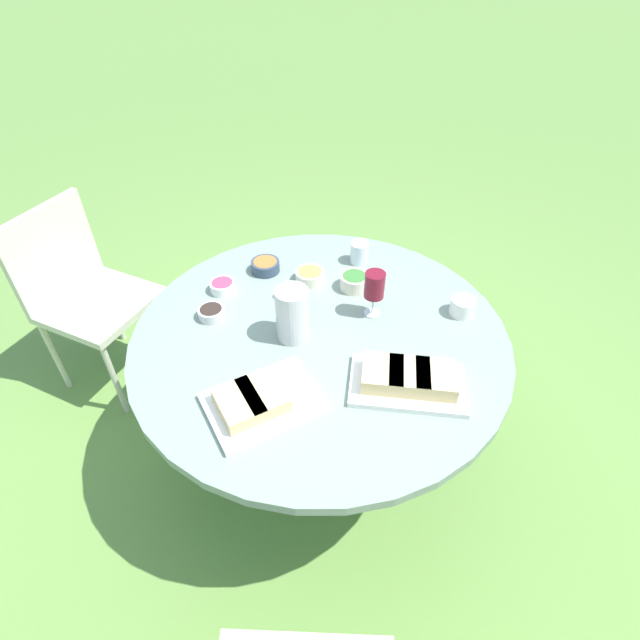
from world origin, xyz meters
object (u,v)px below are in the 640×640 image
(water_pitcher, at_px, (292,314))
(wine_glass, at_px, (374,286))
(dining_table, at_px, (320,352))
(chair_near_left, at_px, (82,287))

(water_pitcher, distance_m, wine_glass, 0.31)
(dining_table, relative_size, wine_glass, 7.34)
(dining_table, distance_m, water_pitcher, 0.22)
(water_pitcher, bearing_deg, wine_glass, -151.61)
(dining_table, distance_m, wine_glass, 0.31)
(chair_near_left, height_order, wine_glass, same)
(chair_near_left, bearing_deg, dining_table, 160.37)
(water_pitcher, xyz_separation_m, wine_glass, (-0.27, -0.15, 0.03))
(dining_table, bearing_deg, water_pitcher, 15.03)
(chair_near_left, relative_size, wine_glass, 4.90)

